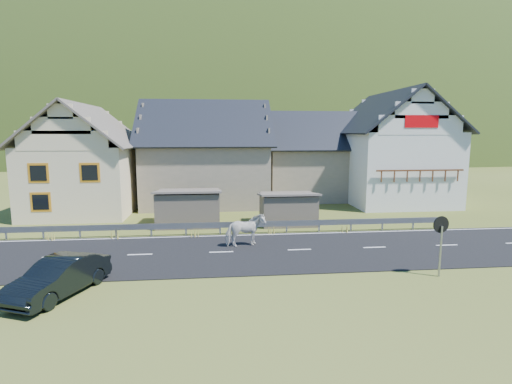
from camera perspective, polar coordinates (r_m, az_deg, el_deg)
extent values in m
plane|color=#455018|center=(20.36, -4.98, -8.65)|extent=(160.00, 160.00, 0.00)
cube|color=black|center=(20.35, -4.98, -8.60)|extent=(60.00, 7.00, 0.04)
cube|color=silver|center=(20.34, -4.98, -8.53)|extent=(60.00, 6.60, 0.01)
cube|color=#93969B|center=(23.76, -5.16, -4.71)|extent=(28.00, 0.08, 0.34)
cube|color=#93969B|center=(26.56, -32.12, -5.09)|extent=(0.10, 0.06, 0.70)
cube|color=#93969B|center=(25.74, -28.10, -5.19)|extent=(0.10, 0.06, 0.70)
cube|color=#93969B|center=(25.06, -23.85, -5.26)|extent=(0.10, 0.06, 0.70)
cube|color=#93969B|center=(24.51, -19.38, -5.30)|extent=(0.10, 0.06, 0.70)
cube|color=#93969B|center=(24.12, -14.73, -5.32)|extent=(0.10, 0.06, 0.70)
cube|color=#93969B|center=(23.90, -9.97, -5.29)|extent=(0.10, 0.06, 0.70)
cube|color=#93969B|center=(23.83, -5.15, -5.23)|extent=(0.10, 0.06, 0.70)
cube|color=#93969B|center=(23.94, -0.34, -5.14)|extent=(0.10, 0.06, 0.70)
cube|color=#93969B|center=(24.21, 4.39, -5.01)|extent=(0.10, 0.06, 0.70)
cube|color=#93969B|center=(24.64, 8.99, -4.85)|extent=(0.10, 0.06, 0.70)
cube|color=#93969B|center=(25.23, 13.40, -4.67)|extent=(0.10, 0.06, 0.70)
cube|color=#93969B|center=(25.95, 17.58, -4.47)|extent=(0.10, 0.06, 0.70)
cube|color=#93969B|center=(26.80, 21.52, -4.26)|extent=(0.10, 0.06, 0.70)
cube|color=#93969B|center=(27.78, 25.19, -4.05)|extent=(0.10, 0.06, 0.70)
cube|color=#6C5E4F|center=(26.47, -9.60, -2.28)|extent=(4.30, 3.30, 2.40)
cube|color=#6C5E4F|center=(26.37, 4.59, -2.45)|extent=(3.80, 2.90, 2.20)
cube|color=beige|center=(33.11, -23.01, 1.76)|extent=(7.00, 9.00, 5.00)
cube|color=#C57817|center=(29.36, -28.65, 2.39)|extent=(1.30, 0.12, 1.30)
cube|color=#C57817|center=(28.28, -22.65, 2.58)|extent=(1.30, 0.12, 1.30)
cube|color=#C57817|center=(29.58, -28.39, -1.27)|extent=(1.30, 0.12, 1.30)
cube|color=gray|center=(34.99, -25.84, 8.58)|extent=(0.70, 0.70, 2.40)
cube|color=gray|center=(34.64, -7.13, 2.64)|extent=(10.00, 9.00, 5.00)
cube|color=gray|center=(37.80, 8.29, 2.79)|extent=(9.00, 8.00, 4.60)
cube|color=silver|center=(36.90, 18.56, 3.39)|extent=(8.00, 10.00, 6.00)
cube|color=red|center=(32.28, 22.60, 9.28)|extent=(2.60, 0.06, 0.90)
cube|color=brown|center=(32.19, 22.42, 2.87)|extent=(6.80, 0.12, 0.12)
ellipsoid|color=#233C16|center=(201.21, -4.39, 1.03)|extent=(440.00, 280.00, 260.00)
ellipsoid|color=black|center=(140.55, -29.13, 7.42)|extent=(76.00, 50.00, 28.00)
imported|color=silver|center=(21.06, -1.54, -5.48)|extent=(1.41, 2.21, 1.73)
imported|color=black|center=(16.77, -26.29, -10.82)|extent=(2.97, 4.45, 1.39)
cylinder|color=#93969B|center=(18.47, 24.84, -7.73)|extent=(0.09, 0.09, 2.16)
cylinder|color=black|center=(18.27, 24.93, -4.24)|extent=(0.71, 0.14, 0.71)
cylinder|color=white|center=(18.31, 24.86, -4.21)|extent=(0.60, 0.10, 0.60)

